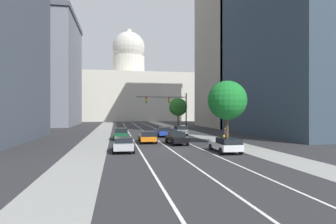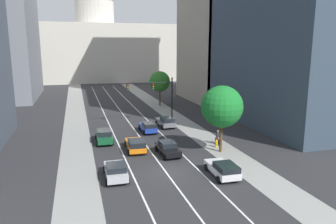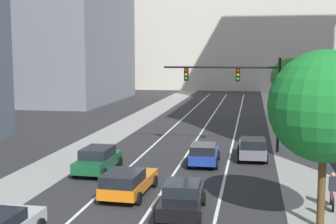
{
  "view_description": "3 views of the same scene",
  "coord_description": "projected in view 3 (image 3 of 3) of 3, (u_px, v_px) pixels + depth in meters",
  "views": [
    {
      "loc": [
        -5.36,
        -26.29,
        3.8
      ],
      "look_at": [
        1.79,
        11.45,
        3.72
      ],
      "focal_mm": 29.48,
      "sensor_mm": 36.0,
      "label": 1
    },
    {
      "loc": [
        -7.61,
        -26.83,
        11.37
      ],
      "look_at": [
        2.79,
        8.97,
        3.84
      ],
      "focal_mm": 34.08,
      "sensor_mm": 36.0,
      "label": 2
    },
    {
      "loc": [
        4.57,
        -15.44,
        7.18
      ],
      "look_at": [
        -1.63,
        18.85,
        2.89
      ],
      "focal_mm": 50.0,
      "sensor_mm": 36.0,
      "label": 3
    }
  ],
  "objects": [
    {
      "name": "capitol_building",
      "position": [
        233.0,
        34.0,
        104.15
      ],
      "size": [
        53.84,
        26.12,
        38.38
      ],
      "color": "beige",
      "rests_on": "ground"
    },
    {
      "name": "traffic_signal_mast",
      "position": [
        242.0,
        86.0,
        34.56
      ],
      "size": [
        8.66,
        0.39,
        6.95
      ],
      "color": "black",
      "rests_on": "ground"
    },
    {
      "name": "lane_stripe_left",
      "position": [
        164.0,
        135.0,
        41.73
      ],
      "size": [
        0.16,
        90.0,
        0.01
      ],
      "primitive_type": "cube",
      "color": "white",
      "rests_on": "ground"
    },
    {
      "name": "office_tower_far_left",
      "position": [
        58.0,
        5.0,
        71.34
      ],
      "size": [
        18.3,
        25.87,
        29.42
      ],
      "color": "gray",
      "rests_on": "ground"
    },
    {
      "name": "ground_plane",
      "position": [
        213.0,
        115.0,
        55.83
      ],
      "size": [
        400.0,
        400.0,
        0.0
      ],
      "primitive_type": "plane",
      "color": "#2B2B2D"
    },
    {
      "name": "cyclist",
      "position": [
        333.0,
        191.0,
        21.84
      ],
      "size": [
        0.38,
        1.7,
        1.72
      ],
      "rotation": [
        0.0,
        0.0,
        1.51
      ],
      "color": "black",
      "rests_on": "ground"
    },
    {
      "name": "sidewalk_right",
      "position": [
        284.0,
        123.0,
        49.54
      ],
      "size": [
        3.5,
        130.0,
        0.01
      ],
      "primitive_type": "cube",
      "color": "gray",
      "rests_on": "ground"
    },
    {
      "name": "car_black",
      "position": [
        182.0,
        198.0,
        21.11
      ],
      "size": [
        2.08,
        4.3,
        1.44
      ],
      "rotation": [
        0.0,
        0.0,
        1.61
      ],
      "color": "black",
      "rests_on": "ground"
    },
    {
      "name": "lane_stripe_right",
      "position": [
        234.0,
        138.0,
        40.63
      ],
      "size": [
        0.16,
        90.0,
        0.01
      ],
      "primitive_type": "cube",
      "color": "white",
      "rests_on": "ground"
    },
    {
      "name": "car_blue",
      "position": [
        204.0,
        153.0,
        30.46
      ],
      "size": [
        2.03,
        4.11,
        1.49
      ],
      "rotation": [
        0.0,
        0.0,
        1.6
      ],
      "color": "#1E389E",
      "rests_on": "ground"
    },
    {
      "name": "sidewalk_left",
      "position": [
        138.0,
        119.0,
        52.35
      ],
      "size": [
        3.5,
        130.0,
        0.01
      ],
      "primitive_type": "cube",
      "color": "gray",
      "rests_on": "ground"
    },
    {
      "name": "street_tree_near_right",
      "position": [
        325.0,
        106.0,
        18.85
      ],
      "size": [
        4.59,
        4.59,
        7.41
      ],
      "color": "#51381E",
      "rests_on": "ground"
    },
    {
      "name": "street_tree_far_right",
      "position": [
        290.0,
        78.0,
        48.15
      ],
      "size": [
        4.09,
        4.09,
        6.85
      ],
      "color": "#51381E",
      "rests_on": "ground"
    },
    {
      "name": "car_gray",
      "position": [
        252.0,
        148.0,
        32.11
      ],
      "size": [
        2.11,
        4.37,
        1.58
      ],
      "rotation": [
        0.0,
        0.0,
        1.6
      ],
      "color": "slate",
      "rests_on": "ground"
    },
    {
      "name": "lane_stripe_center",
      "position": [
        199.0,
        136.0,
        41.18
      ],
      "size": [
        0.16,
        90.0,
        0.01
      ],
      "primitive_type": "cube",
      "color": "white",
      "rests_on": "ground"
    },
    {
      "name": "fire_hydrant",
      "position": [
        321.0,
        205.0,
        20.98
      ],
      "size": [
        0.26,
        0.35,
        0.91
      ],
      "color": "yellow",
      "rests_on": "ground"
    },
    {
      "name": "car_green",
      "position": [
        98.0,
        159.0,
        28.65
      ],
      "size": [
        2.04,
        4.58,
        1.56
      ],
      "rotation": [
        0.0,
        0.0,
        1.56
      ],
      "color": "#14512D",
      "rests_on": "ground"
    },
    {
      "name": "car_orange",
      "position": [
        128.0,
        182.0,
        23.74
      ],
      "size": [
        2.23,
        4.7,
        1.45
      ],
      "rotation": [
        0.0,
        0.0,
        1.53
      ],
      "color": "orange",
      "rests_on": "ground"
    }
  ]
}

